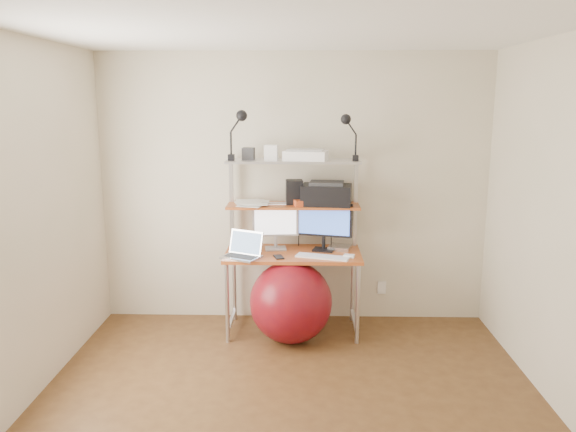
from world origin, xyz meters
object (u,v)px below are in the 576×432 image
(monitor_silver, at_px, (276,222))
(exercise_ball, at_px, (291,302))
(monitor_black, at_px, (324,222))
(printer, at_px, (326,194))
(laptop, at_px, (244,251))

(monitor_silver, xyz_separation_m, exercise_ball, (0.15, -0.34, -0.63))
(monitor_black, relative_size, exercise_ball, 0.72)
(printer, xyz_separation_m, exercise_ball, (-0.31, -0.34, -0.89))
(monitor_black, relative_size, laptop, 1.29)
(monitor_silver, distance_m, monitor_black, 0.44)
(monitor_silver, xyz_separation_m, printer, (0.46, 0.00, 0.26))
(laptop, distance_m, printer, 0.90)
(printer, height_order, exercise_ball, printer)
(monitor_black, height_order, laptop, monitor_black)
(printer, bearing_deg, exercise_ball, -125.19)
(monitor_silver, bearing_deg, printer, -6.08)
(laptop, relative_size, exercise_ball, 0.56)
(monitor_black, height_order, printer, printer)
(laptop, xyz_separation_m, printer, (0.72, 0.27, 0.46))
(monitor_black, xyz_separation_m, laptop, (-0.70, -0.24, -0.21))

